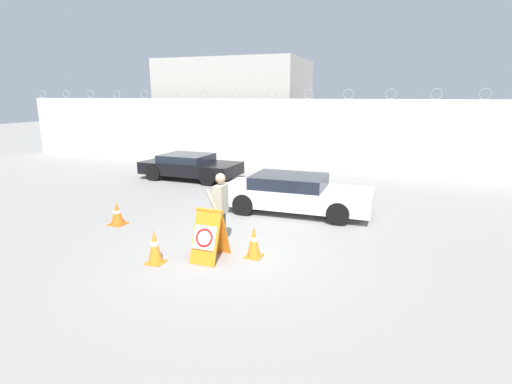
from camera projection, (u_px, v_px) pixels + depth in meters
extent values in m
plane|color=gray|center=(234.00, 253.00, 9.29)|extent=(90.00, 90.00, 0.00)
cube|color=silver|center=(326.00, 135.00, 19.04)|extent=(36.00, 0.30, 3.40)
torus|color=gray|center=(43.00, 94.00, 24.54)|extent=(0.47, 0.03, 0.47)
torus|color=gray|center=(66.00, 94.00, 23.91)|extent=(0.47, 0.03, 0.47)
torus|color=gray|center=(91.00, 94.00, 23.29)|extent=(0.47, 0.03, 0.47)
torus|color=gray|center=(117.00, 94.00, 22.66)|extent=(0.47, 0.03, 0.47)
torus|color=gray|center=(144.00, 94.00, 22.03)|extent=(0.47, 0.03, 0.47)
torus|color=gray|center=(173.00, 94.00, 21.41)|extent=(0.47, 0.03, 0.47)
torus|color=gray|center=(204.00, 94.00, 20.78)|extent=(0.47, 0.03, 0.47)
torus|color=gray|center=(237.00, 94.00, 20.16)|extent=(0.47, 0.03, 0.47)
torus|color=gray|center=(272.00, 94.00, 19.53)|extent=(0.47, 0.03, 0.47)
torus|color=gray|center=(309.00, 94.00, 18.90)|extent=(0.47, 0.03, 0.47)
torus|color=gray|center=(348.00, 94.00, 18.28)|extent=(0.47, 0.03, 0.47)
torus|color=gray|center=(391.00, 94.00, 17.65)|extent=(0.47, 0.03, 0.47)
torus|color=gray|center=(436.00, 94.00, 17.03)|extent=(0.47, 0.03, 0.47)
torus|color=gray|center=(485.00, 94.00, 16.40)|extent=(0.47, 0.03, 0.47)
cube|color=#B2ADA3|center=(235.00, 108.00, 24.68)|extent=(8.46, 5.34, 5.64)
cube|color=orange|center=(205.00, 238.00, 8.65)|extent=(0.62, 0.47, 1.12)
cube|color=orange|center=(214.00, 232.00, 9.03)|extent=(0.62, 0.47, 1.12)
cube|color=orange|center=(209.00, 210.00, 8.70)|extent=(0.65, 0.08, 0.05)
cube|color=white|center=(205.00, 238.00, 8.61)|extent=(0.52, 0.21, 0.49)
torus|color=red|center=(204.00, 238.00, 8.60)|extent=(0.42, 0.21, 0.41)
cylinder|color=#514C42|center=(223.00, 229.00, 9.61)|extent=(0.15, 0.15, 0.87)
cylinder|color=#514C42|center=(220.00, 231.00, 9.45)|extent=(0.15, 0.15, 0.87)
cube|color=gray|center=(221.00, 199.00, 9.35)|extent=(0.25, 0.46, 0.67)
sphere|color=tan|center=(220.00, 178.00, 9.23)|extent=(0.24, 0.24, 0.24)
cylinder|color=gray|center=(225.00, 196.00, 9.60)|extent=(0.09, 0.09, 0.64)
cylinder|color=gray|center=(212.00, 202.00, 9.12)|extent=(0.35, 0.11, 0.61)
cube|color=orange|center=(254.00, 256.00, 9.03)|extent=(0.36, 0.36, 0.03)
cone|color=orange|center=(254.00, 241.00, 8.95)|extent=(0.31, 0.31, 0.71)
cylinder|color=white|center=(254.00, 239.00, 8.94)|extent=(0.15, 0.15, 0.10)
cube|color=orange|center=(118.00, 224.00, 11.32)|extent=(0.44, 0.44, 0.03)
cone|color=orange|center=(117.00, 213.00, 11.24)|extent=(0.37, 0.37, 0.62)
cylinder|color=white|center=(117.00, 212.00, 11.23)|extent=(0.19, 0.19, 0.09)
cube|color=orange|center=(156.00, 262.00, 8.71)|extent=(0.36, 0.36, 0.03)
cone|color=orange|center=(155.00, 245.00, 8.62)|extent=(0.31, 0.31, 0.75)
cylinder|color=white|center=(155.00, 244.00, 8.61)|extent=(0.15, 0.15, 0.11)
cylinder|color=black|center=(227.00, 170.00, 17.71)|extent=(0.71, 0.22, 0.70)
cylinder|color=black|center=(207.00, 177.00, 16.08)|extent=(0.71, 0.22, 0.70)
cylinder|color=black|center=(177.00, 166.00, 18.67)|extent=(0.71, 0.22, 0.70)
cylinder|color=black|center=(154.00, 173.00, 17.04)|extent=(0.71, 0.22, 0.70)
cube|color=black|center=(191.00, 168.00, 17.34)|extent=(4.28, 2.06, 0.51)
cube|color=black|center=(186.00, 158.00, 17.32)|extent=(2.08, 1.80, 0.32)
cylinder|color=black|center=(346.00, 199.00, 12.75)|extent=(0.66, 0.21, 0.65)
cylinder|color=black|center=(338.00, 214.00, 11.19)|extent=(0.66, 0.21, 0.65)
cylinder|color=black|center=(261.00, 192.00, 13.68)|extent=(0.66, 0.21, 0.65)
cylinder|color=black|center=(243.00, 205.00, 12.12)|extent=(0.66, 0.21, 0.65)
cube|color=silver|center=(296.00, 196.00, 12.39)|extent=(4.63, 1.88, 0.56)
cube|color=black|center=(289.00, 181.00, 12.36)|extent=(2.23, 1.66, 0.37)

